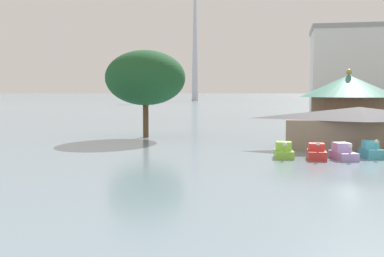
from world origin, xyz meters
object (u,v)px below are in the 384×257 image
green_roof_pavilion (348,102)px  shoreline_tree_tall_left (145,78)px  pedal_boat_red (317,153)px  boathouse (359,127)px  distant_broadcast_tower (195,8)px  pedal_boat_lavender (343,153)px  pedal_boat_cyan (371,151)px  pedal_boat_lime (284,152)px

green_roof_pavilion → shoreline_tree_tall_left: bearing=-168.5°
pedal_boat_red → boathouse: bearing=148.3°
shoreline_tree_tall_left → distant_broadcast_tower: (-34.24, 208.95, 44.79)m
pedal_boat_lavender → pedal_boat_cyan: 2.91m
pedal_boat_red → shoreline_tree_tall_left: bearing=-129.8°
pedal_boat_lime → distant_broadcast_tower: 235.45m
pedal_boat_lavender → shoreline_tree_tall_left: 27.15m
pedal_boat_cyan → shoreline_tree_tall_left: bearing=-131.9°
pedal_boat_lime → pedal_boat_cyan: bearing=96.2°
pedal_boat_cyan → distant_broadcast_tower: (-58.44, 222.33, 51.51)m
shoreline_tree_tall_left → pedal_boat_cyan: bearing=-28.9°
green_roof_pavilion → pedal_boat_red: bearing=-103.6°
pedal_boat_lavender → boathouse: boathouse is taller
boathouse → green_roof_pavilion: size_ratio=1.29×
pedal_boat_cyan → green_roof_pavilion: bearing=166.3°
shoreline_tree_tall_left → pedal_boat_lavender: bearing=-34.4°
pedal_boat_red → pedal_boat_cyan: bearing=111.2°
distant_broadcast_tower → pedal_boat_lavender: bearing=-76.0°
pedal_boat_lavender → shoreline_tree_tall_left: shoreline_tree_tall_left is taller
pedal_boat_lime → green_roof_pavilion: 21.76m
pedal_boat_lime → distant_broadcast_tower: (-51.07, 223.99, 51.55)m
pedal_boat_lime → shoreline_tree_tall_left: bearing=-138.3°
pedal_boat_lavender → green_roof_pavilion: bearing=153.5°
pedal_boat_lime → green_roof_pavilion: size_ratio=0.21×
pedal_boat_red → distant_broadcast_tower: size_ratio=0.02×
boathouse → distant_broadcast_tower: size_ratio=0.13×
pedal_boat_lime → pedal_boat_lavender: 4.87m
pedal_boat_lime → shoreline_tree_tall_left: (-16.83, 15.04, 6.76)m
pedal_boat_red → green_roof_pavilion: 21.26m
boathouse → pedal_boat_lavender: bearing=-107.6°
green_roof_pavilion → shoreline_tree_tall_left: 25.13m
pedal_boat_red → pedal_boat_lavender: bearing=100.8°
pedal_boat_cyan → shoreline_tree_tall_left: shoreline_tree_tall_left is taller
pedal_boat_cyan → shoreline_tree_tall_left: (-24.20, 13.38, 6.72)m
pedal_boat_cyan → shoreline_tree_tall_left: 28.46m
pedal_boat_lime → pedal_boat_red: pedal_boat_red is taller
pedal_boat_red → green_roof_pavilion: size_ratio=0.22×
pedal_boat_red → pedal_boat_lavender: pedal_boat_red is taller
distant_broadcast_tower → green_roof_pavilion: bearing=-73.9°
pedal_boat_lavender → green_roof_pavilion: 20.40m
green_roof_pavilion → shoreline_tree_tall_left: (-24.45, -4.99, 2.94)m
pedal_boat_red → pedal_boat_cyan: 5.06m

